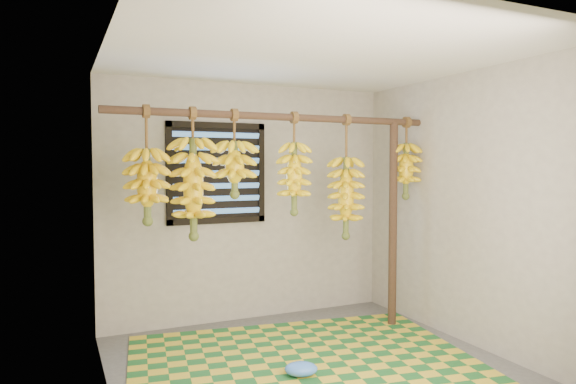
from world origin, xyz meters
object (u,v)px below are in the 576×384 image
plastic_bag (301,369)px  banana_bunch_f (406,171)px  woven_mat (307,365)px  banana_bunch_c (235,169)px  banana_bunch_a (147,186)px  banana_bunch_d (294,178)px  support_post (393,224)px  banana_bunch_e (346,197)px  banana_bunch_b (193,188)px

plastic_bag → banana_bunch_f: (1.52, 0.76, 1.46)m
woven_mat → banana_bunch_f: size_ratio=3.40×
plastic_bag → banana_bunch_c: size_ratio=0.34×
woven_mat → plastic_bag: plastic_bag is taller
banana_bunch_a → banana_bunch_d: 1.28m
support_post → banana_bunch_e: 0.60m
support_post → banana_bunch_f: size_ratio=2.50×
banana_bunch_e → plastic_bag: bearing=-137.7°
support_post → woven_mat: size_ratio=0.74×
banana_bunch_e → support_post: bearing=-0.0°
plastic_bag → banana_bunch_a: banana_bunch_a is taller
banana_bunch_d → banana_bunch_e: size_ratio=0.79×
woven_mat → banana_bunch_d: banana_bunch_d is taller
support_post → banana_bunch_c: 1.72m
banana_bunch_a → banana_bunch_d: same height
banana_bunch_a → banana_bunch_f: same height
banana_bunch_b → banana_bunch_d: 0.91m
support_post → banana_bunch_f: bearing=0.0°
support_post → banana_bunch_a: banana_bunch_a is taller
plastic_bag → banana_bunch_b: 1.65m
plastic_bag → banana_bunch_c: bearing=108.8°
woven_mat → banana_bunch_b: size_ratio=2.53×
banana_bunch_b → banana_bunch_c: same height
support_post → woven_mat: (-1.23, -0.59, -0.99)m
banana_bunch_a → banana_bunch_f: size_ratio=1.17×
banana_bunch_d → banana_bunch_f: (1.22, -0.00, 0.06)m
banana_bunch_e → banana_bunch_c: bearing=-180.0°
woven_mat → banana_bunch_a: banana_bunch_a is taller
banana_bunch_e → banana_bunch_b: bearing=-180.0°
support_post → woven_mat: support_post is taller
woven_mat → banana_bunch_d: size_ratio=2.99×
plastic_bag → banana_bunch_e: bearing=42.3°
banana_bunch_b → banana_bunch_d: same height
support_post → banana_bunch_b: (-1.98, 0.00, 0.39)m
plastic_bag → banana_bunch_d: 1.62m
banana_bunch_f → woven_mat: bearing=-156.9°
support_post → banana_bunch_c: banana_bunch_c is taller
banana_bunch_d → banana_bunch_c: bearing=-180.0°
plastic_bag → banana_bunch_c: 1.69m
banana_bunch_a → banana_bunch_f: 2.50m
banana_bunch_b → banana_bunch_e: (1.45, 0.00, -0.11)m
banana_bunch_a → banana_bunch_c: 0.73m
banana_bunch_c → banana_bunch_d: same height
banana_bunch_b → banana_bunch_c: 0.39m
banana_bunch_a → banana_bunch_e: 1.82m
banana_bunch_d → banana_bunch_e: bearing=0.0°
woven_mat → banana_bunch_f: 2.14m
support_post → banana_bunch_c: size_ratio=2.70×
woven_mat → banana_bunch_a: 1.89m
banana_bunch_c → banana_bunch_f: (1.78, 0.00, -0.02)m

